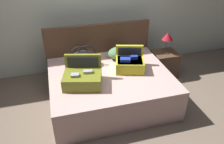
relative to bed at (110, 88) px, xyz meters
The scene contains 10 objects.
ground_plane 0.48m from the bed, 90.00° to the right, with size 12.00×12.00×0.00m, color #6B5B4C.
back_wall 1.63m from the bed, 90.00° to the left, with size 8.00×0.10×2.60m, color #B7C1B2.
bed is the anchor object (origin of this frame).
headboard 0.84m from the bed, 90.00° to the left, with size 1.87×0.08×1.04m, color #4C3323.
hard_case_large 0.60m from the bed, 160.33° to the right, with size 0.61×0.54×0.38m.
hard_case_medium 0.51m from the bed, 10.72° to the left, with size 0.52×0.49×0.33m.
duffel_bag 0.64m from the bed, 131.59° to the left, with size 0.42×0.32×0.34m.
pillow_near_headboard 0.65m from the bed, 56.86° to the left, with size 0.42×0.30×0.21m, color #4C724C.
nightstand 1.30m from the bed, 22.83° to the left, with size 0.44×0.40×0.48m, color #4C3323.
table_lamp 1.40m from the bed, 22.83° to the left, with size 0.20×0.20×0.39m.
Camera 1 is at (-0.75, -2.42, 2.34)m, focal length 36.01 mm.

